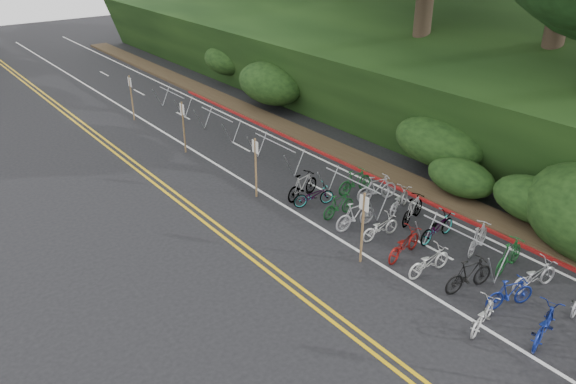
# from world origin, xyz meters

# --- Properties ---
(ground) EXTENTS (120.00, 120.00, 0.00)m
(ground) POSITION_xyz_m (0.00, 0.00, 0.00)
(ground) COLOR black
(ground) RESTS_ON ground
(road_markings) EXTENTS (7.47, 80.00, 0.01)m
(road_markings) POSITION_xyz_m (0.63, 10.10, 0.00)
(road_markings) COLOR gold
(road_markings) RESTS_ON ground
(red_curb) EXTENTS (0.25, 28.00, 0.10)m
(red_curb) POSITION_xyz_m (5.70, 12.00, 0.05)
(red_curb) COLOR maroon
(red_curb) RESTS_ON ground
(embankment) EXTENTS (14.30, 48.14, 9.11)m
(embankment) POSITION_xyz_m (12.96, 19.04, 2.57)
(embankment) COLOR black
(embankment) RESTS_ON ground
(bike_racks_rest) EXTENTS (1.14, 23.00, 1.17)m
(bike_racks_rest) POSITION_xyz_m (3.00, 13.00, 0.85)
(bike_racks_rest) COLOR #96999F
(bike_racks_rest) RESTS_ON ground
(signposts_rest) EXTENTS (0.08, 18.40, 2.50)m
(signposts_rest) POSITION_xyz_m (0.60, 14.00, 1.43)
(signposts_rest) COLOR brown
(signposts_rest) RESTS_ON ground
(bike_front) EXTENTS (0.95, 1.68, 0.84)m
(bike_front) POSITION_xyz_m (0.93, 0.60, 0.42)
(bike_front) COLOR beige
(bike_front) RESTS_ON ground
(bike_valet) EXTENTS (3.57, 14.79, 1.09)m
(bike_valet) POSITION_xyz_m (2.97, 3.28, 0.49)
(bike_valet) COLOR #9E9EA3
(bike_valet) RESTS_ON ground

